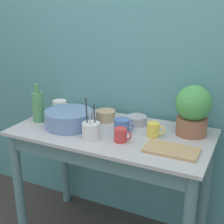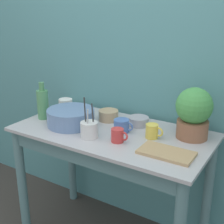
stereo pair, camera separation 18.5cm
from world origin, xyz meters
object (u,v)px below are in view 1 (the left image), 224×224
object	(u,v)px
utensil_cup	(91,130)
tray_board	(171,150)
bottle_tall	(38,106)
bowl_small_steel	(136,120)
mug_red	(121,135)
mug_blue	(122,125)
bowl_wash_large	(69,119)
mug_white	(60,107)
mug_yellow	(154,130)
bowl_small_tan	(106,115)
potted_plant	(193,109)

from	to	relation	value
utensil_cup	tray_board	distance (m)	0.46
bottle_tall	bowl_small_steel	size ratio (longest dim) A/B	1.92
mug_red	bowl_small_steel	world-z (taller)	mug_red
mug_blue	utensil_cup	distance (m)	0.21
bowl_wash_large	mug_white	size ratio (longest dim) A/B	2.26
mug_white	tray_board	world-z (taller)	mug_white
mug_yellow	bowl_small_steel	bearing A→B (deg)	139.30
mug_yellow	bowl_small_tan	xyz separation A→B (m)	(-0.37, 0.11, -0.01)
tray_board	bowl_wash_large	bearing A→B (deg)	174.54
utensil_cup	mug_blue	bearing A→B (deg)	54.94
mug_white	mug_yellow	bearing A→B (deg)	-7.64
mug_yellow	utensil_cup	size ratio (longest dim) A/B	0.44
mug_yellow	potted_plant	bearing A→B (deg)	33.58
potted_plant	tray_board	size ratio (longest dim) A/B	1.05
bowl_small_steel	bottle_tall	bearing A→B (deg)	-159.48
potted_plant	mug_red	distance (m)	0.45
bottle_tall	mug_yellow	bearing A→B (deg)	6.53
mug_yellow	tray_board	distance (m)	0.21
bottle_tall	tray_board	world-z (taller)	bottle_tall
potted_plant	bowl_small_tan	distance (m)	0.57
mug_blue	bowl_small_tan	bearing A→B (deg)	144.50
bowl_small_steel	mug_yellow	bearing A→B (deg)	-40.70
tray_board	mug_yellow	bearing A→B (deg)	134.99
potted_plant	bowl_small_tan	xyz separation A→B (m)	(-0.56, -0.01, -0.12)
tray_board	bowl_small_tan	bearing A→B (deg)	153.15
potted_plant	tray_board	xyz separation A→B (m)	(-0.04, -0.28, -0.15)
potted_plant	bowl_small_steel	distance (m)	0.37
mug_white	tray_board	xyz separation A→B (m)	(0.86, -0.24, -0.04)
bowl_wash_large	mug_white	bearing A→B (deg)	136.51
mug_red	bowl_small_tan	bearing A→B (deg)	130.92
mug_yellow	mug_blue	distance (m)	0.19
potted_plant	mug_yellow	xyz separation A→B (m)	(-0.19, -0.13, -0.11)
bowl_small_tan	tray_board	distance (m)	0.58
bottle_tall	mug_red	bearing A→B (deg)	-5.78
potted_plant	bottle_tall	xyz separation A→B (m)	(-0.95, -0.21, -0.05)
mug_white	utensil_cup	world-z (taller)	utensil_cup
mug_red	tray_board	size ratio (longest dim) A/B	0.36
mug_white	utensil_cup	size ratio (longest dim) A/B	0.55
potted_plant	bowl_wash_large	size ratio (longest dim) A/B	0.99
bowl_small_tan	potted_plant	bearing A→B (deg)	1.45
bottle_tall	bowl_wash_large	bearing A→B (deg)	0.51
bottle_tall	mug_blue	xyz separation A→B (m)	(0.56, 0.08, -0.06)
mug_blue	bowl_small_steel	world-z (taller)	mug_blue
bowl_small_tan	tray_board	world-z (taller)	bowl_small_tan
mug_blue	bowl_small_tan	size ratio (longest dim) A/B	0.97
potted_plant	mug_white	xyz separation A→B (m)	(-0.90, -0.03, -0.11)
bottle_tall	mug_blue	size ratio (longest dim) A/B	1.98
potted_plant	bottle_tall	distance (m)	0.97
mug_red	mug_white	size ratio (longest dim) A/B	0.77
bowl_wash_large	potted_plant	bearing A→B (deg)	16.45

